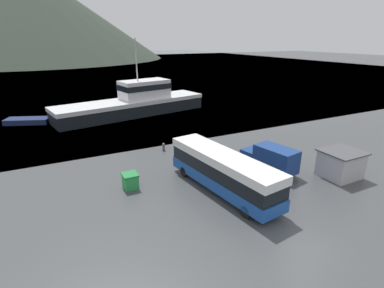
{
  "coord_description": "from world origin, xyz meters",
  "views": [
    {
      "loc": [
        -12.54,
        -9.87,
        11.65
      ],
      "look_at": [
        -0.37,
        14.18,
        2.0
      ],
      "focal_mm": 28.0,
      "sensor_mm": 36.0,
      "label": 1
    }
  ],
  "objects_px": {
    "delivery_van": "(271,158)",
    "dock_kiosk": "(341,164)",
    "fishing_boat": "(135,102)",
    "small_boat": "(28,121)",
    "storage_bin": "(130,181)",
    "tour_bus": "(223,170)"
  },
  "relations": [
    {
      "from": "fishing_boat",
      "to": "dock_kiosk",
      "type": "xyz_separation_m",
      "value": [
        9.46,
        -30.21,
        -0.73
      ]
    },
    {
      "from": "tour_bus",
      "to": "small_boat",
      "type": "height_order",
      "value": "tour_bus"
    },
    {
      "from": "tour_bus",
      "to": "fishing_boat",
      "type": "height_order",
      "value": "fishing_boat"
    },
    {
      "from": "fishing_boat",
      "to": "small_boat",
      "type": "bearing_deg",
      "value": 72.91
    },
    {
      "from": "tour_bus",
      "to": "storage_bin",
      "type": "relative_size",
      "value": 8.59
    },
    {
      "from": "dock_kiosk",
      "to": "small_boat",
      "type": "distance_m",
      "value": 40.38
    },
    {
      "from": "delivery_van",
      "to": "storage_bin",
      "type": "xyz_separation_m",
      "value": [
        -12.36,
        2.59,
        -0.64
      ]
    },
    {
      "from": "fishing_boat",
      "to": "dock_kiosk",
      "type": "relative_size",
      "value": 7.41
    },
    {
      "from": "delivery_van",
      "to": "dock_kiosk",
      "type": "bearing_deg",
      "value": -47.78
    },
    {
      "from": "delivery_van",
      "to": "dock_kiosk",
      "type": "xyz_separation_m",
      "value": [
        4.7,
        -3.62,
        -0.08
      ]
    },
    {
      "from": "fishing_boat",
      "to": "small_boat",
      "type": "relative_size",
      "value": 3.88
    },
    {
      "from": "tour_bus",
      "to": "delivery_van",
      "type": "height_order",
      "value": "tour_bus"
    },
    {
      "from": "dock_kiosk",
      "to": "small_boat",
      "type": "relative_size",
      "value": 0.52
    },
    {
      "from": "delivery_van",
      "to": "fishing_boat",
      "type": "distance_m",
      "value": 27.02
    },
    {
      "from": "fishing_boat",
      "to": "storage_bin",
      "type": "bearing_deg",
      "value": 151.6
    },
    {
      "from": "tour_bus",
      "to": "fishing_boat",
      "type": "distance_m",
      "value": 27.77
    },
    {
      "from": "storage_bin",
      "to": "fishing_boat",
      "type": "bearing_deg",
      "value": 72.42
    },
    {
      "from": "tour_bus",
      "to": "storage_bin",
      "type": "height_order",
      "value": "tour_bus"
    },
    {
      "from": "tour_bus",
      "to": "small_boat",
      "type": "distance_m",
      "value": 32.67
    },
    {
      "from": "fishing_boat",
      "to": "dock_kiosk",
      "type": "bearing_deg",
      "value": -173.43
    },
    {
      "from": "dock_kiosk",
      "to": "small_boat",
      "type": "height_order",
      "value": "dock_kiosk"
    },
    {
      "from": "storage_bin",
      "to": "small_boat",
      "type": "height_order",
      "value": "storage_bin"
    }
  ]
}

